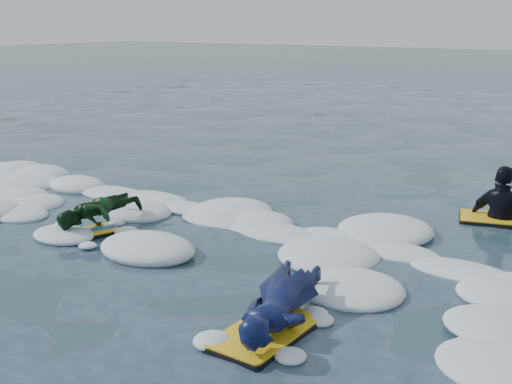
% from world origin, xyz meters
% --- Properties ---
extents(ground, '(120.00, 120.00, 0.00)m').
position_xyz_m(ground, '(0.00, 0.00, 0.00)').
color(ground, '#162936').
rests_on(ground, ground).
extents(foam_band, '(12.00, 3.10, 0.30)m').
position_xyz_m(foam_band, '(0.00, 1.03, 0.00)').
color(foam_band, white).
rests_on(foam_band, ground).
extents(prone_woman_unit, '(1.01, 1.75, 0.43)m').
position_xyz_m(prone_woman_unit, '(1.82, -0.85, 0.22)').
color(prone_woman_unit, black).
rests_on(prone_woman_unit, ground).
extents(prone_child_unit, '(0.77, 1.26, 0.45)m').
position_xyz_m(prone_child_unit, '(-1.62, 0.19, 0.23)').
color(prone_child_unit, black).
rests_on(prone_child_unit, ground).
extents(waiting_rider_unit, '(1.23, 0.89, 1.65)m').
position_xyz_m(waiting_rider_unit, '(2.72, 3.52, -0.02)').
color(waiting_rider_unit, black).
rests_on(waiting_rider_unit, ground).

